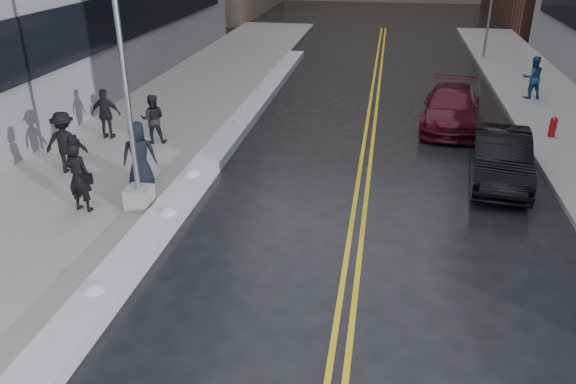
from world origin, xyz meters
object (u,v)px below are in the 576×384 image
at_px(fire_hydrant, 553,126).
at_px(pedestrian_east, 532,77).
at_px(car_maroon, 451,108).
at_px(pedestrian_b, 153,119).
at_px(pedestrian_fedora, 79,177).
at_px(pedestrian_c, 139,155).
at_px(pedestrian_d, 106,114).
at_px(pedestrian_e, 65,142).
at_px(lamppost, 130,123).
at_px(car_black, 500,157).

distance_m(fire_hydrant, pedestrian_east, 5.30).
bearing_deg(car_maroon, pedestrian_b, -151.18).
height_order(pedestrian_fedora, pedestrian_c, pedestrian_c).
relative_size(pedestrian_d, car_maroon, 0.35).
xyz_separation_m(pedestrian_e, pedestrian_east, (15.76, 11.28, -0.04)).
height_order(lamppost, car_maroon, lamppost).
distance_m(fire_hydrant, pedestrian_fedora, 16.10).
relative_size(fire_hydrant, car_maroon, 0.14).
bearing_deg(fire_hydrant, pedestrian_c, -152.63).
distance_m(pedestrian_e, pedestrian_east, 19.38).
xyz_separation_m(pedestrian_fedora, pedestrian_b, (-0.14, 5.30, -0.10)).
bearing_deg(car_maroon, fire_hydrant, -9.70).
height_order(lamppost, pedestrian_e, lamppost).
relative_size(lamppost, pedestrian_d, 4.26).
distance_m(lamppost, car_maroon, 12.77).
bearing_deg(pedestrian_e, car_black, 177.68).
relative_size(pedestrian_d, car_black, 0.39).
relative_size(pedestrian_fedora, pedestrian_e, 1.01).
distance_m(lamppost, pedestrian_d, 6.30).
relative_size(pedestrian_e, car_maroon, 0.38).
relative_size(pedestrian_d, pedestrian_e, 0.94).
relative_size(fire_hydrant, car_black, 0.16).
xyz_separation_m(lamppost, car_black, (9.80, 3.92, -1.78)).
relative_size(lamppost, pedestrian_c, 3.93).
height_order(pedestrian_c, car_black, pedestrian_c).
height_order(lamppost, pedestrian_east, lamppost).
bearing_deg(car_black, car_maroon, 106.79).
relative_size(fire_hydrant, pedestrian_d, 0.41).
height_order(pedestrian_e, pedestrian_east, pedestrian_e).
distance_m(pedestrian_c, pedestrian_e, 2.72).
distance_m(pedestrian_fedora, car_black, 12.04).
bearing_deg(car_black, pedestrian_b, -179.21).
relative_size(fire_hydrant, pedestrian_c, 0.38).
height_order(pedestrian_e, car_black, pedestrian_e).
xyz_separation_m(lamppost, pedestrian_fedora, (-1.45, -0.36, -1.42)).
bearing_deg(fire_hydrant, pedestrian_east, 86.89).
distance_m(fire_hydrant, car_black, 4.79).
xyz_separation_m(pedestrian_fedora, car_maroon, (10.26, 9.42, -0.37)).
distance_m(lamppost, pedestrian_fedora, 2.06).
distance_m(pedestrian_d, pedestrian_e, 3.11).
bearing_deg(lamppost, pedestrian_b, 107.83).
relative_size(lamppost, car_black, 1.66).
bearing_deg(car_maroon, pedestrian_c, -133.26).
bearing_deg(pedestrian_fedora, lamppost, -159.15).
bearing_deg(fire_hydrant, pedestrian_b, -167.59).
height_order(fire_hydrant, car_maroon, car_maroon).
xyz_separation_m(pedestrian_fedora, pedestrian_e, (-1.73, 2.34, -0.01)).
bearing_deg(lamppost, pedestrian_c, 111.03).
distance_m(pedestrian_b, pedestrian_east, 16.44).
xyz_separation_m(pedestrian_c, pedestrian_east, (13.11, 11.91, -0.05)).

